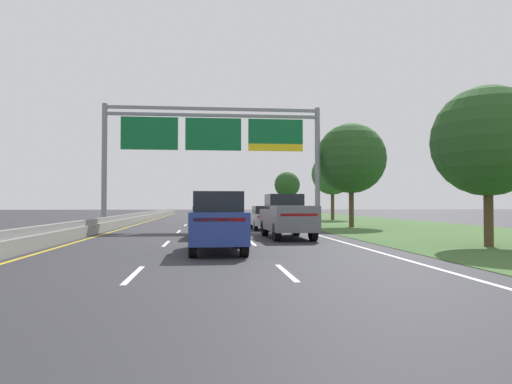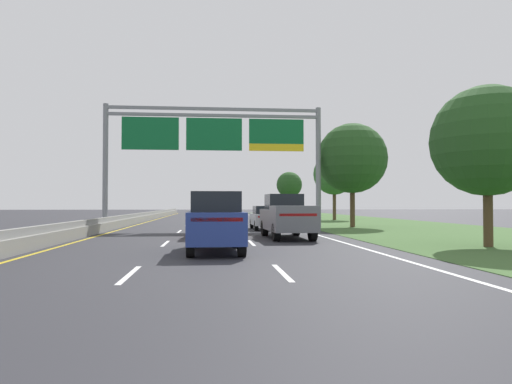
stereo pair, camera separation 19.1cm
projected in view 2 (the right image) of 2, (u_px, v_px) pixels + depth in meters
ground_plane at (210, 226)px, 35.97m from camera, size 220.00×220.00×0.00m
lane_striping at (210, 227)px, 35.51m from camera, size 11.96×106.00×0.01m
grass_verge_right at (388, 225)px, 37.28m from camera, size 14.00×110.00×0.02m
median_barrier_concrete at (121, 222)px, 35.35m from camera, size 0.60×110.00×0.85m
overhead_sign_gantry at (214, 140)px, 32.87m from camera, size 15.06×0.42×8.53m
pickup_truck_grey at (287, 217)px, 23.57m from camera, size 2.16×5.46×2.20m
car_silver_right_lane_sedan at (266, 217)px, 31.56m from camera, size 1.86×4.42×1.57m
car_blue_centre_lane_suv at (215, 221)px, 16.76m from camera, size 1.97×4.73×2.11m
car_red_centre_lane_sedan at (209, 221)px, 24.25m from camera, size 1.95×4.45×1.57m
car_white_centre_lane_sedan at (209, 215)px, 39.63m from camera, size 1.85×4.41×1.57m
roadside_tree_near at (487, 141)px, 18.75m from camera, size 4.37×4.37×6.38m
roadside_tree_mid at (352, 158)px, 34.75m from camera, size 5.11×5.11×7.60m
roadside_tree_far at (334, 174)px, 50.18m from camera, size 4.41×4.41×7.09m
roadside_tree_distant at (289, 185)px, 64.01m from camera, size 3.45×3.45×6.03m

